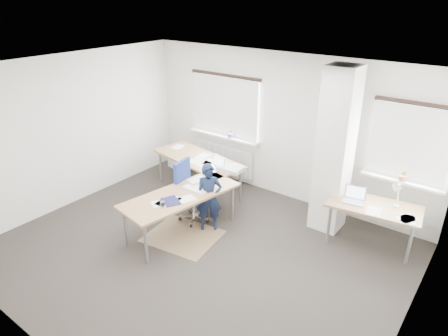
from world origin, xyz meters
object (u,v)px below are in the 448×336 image
Objects in this scene: desk_main at (192,177)px; desk_side at (374,208)px; task_chair at (193,204)px; person at (209,198)px.

desk_side is at bearing 25.86° from desk_main.
desk_side is at bearing 13.74° from task_chair.
person is (0.43, -0.07, 0.29)m from task_chair.
desk_side is 1.24× the size of person.
task_chair is at bearing -39.84° from desk_main.
task_chair is 0.53m from person.
person reaches higher than task_chair.
desk_side reaches higher than task_chair.
person is at bearing -16.29° from task_chair.
task_chair is at bearing 130.38° from person.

